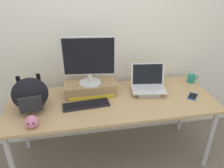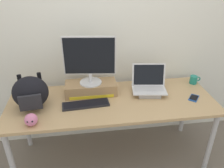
{
  "view_description": "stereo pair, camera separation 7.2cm",
  "coord_description": "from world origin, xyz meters",
  "px_view_note": "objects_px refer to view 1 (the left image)",
  "views": [
    {
      "loc": [
        -0.33,
        -1.85,
        1.94
      ],
      "look_at": [
        0.0,
        0.0,
        0.92
      ],
      "focal_mm": 36.54,
      "sensor_mm": 36.0,
      "label": 1
    },
    {
      "loc": [
        -0.26,
        -1.87,
        1.94
      ],
      "look_at": [
        0.0,
        0.0,
        0.92
      ],
      "focal_mm": 36.54,
      "sensor_mm": 36.0,
      "label": 2
    }
  ],
  "objects_px": {
    "coffee_mug": "(191,78)",
    "cell_phone": "(193,96)",
    "messenger_backpack": "(30,94)",
    "plush_toy": "(32,122)",
    "external_keyboard": "(86,105)",
    "toner_box_yellow": "(90,89)",
    "open_laptop": "(148,87)",
    "desktop_monitor": "(89,60)"
  },
  "relations": [
    {
      "from": "toner_box_yellow",
      "to": "cell_phone",
      "type": "distance_m",
      "value": 1.03
    },
    {
      "from": "open_laptop",
      "to": "coffee_mug",
      "type": "bearing_deg",
      "value": 21.4
    },
    {
      "from": "toner_box_yellow",
      "to": "messenger_backpack",
      "type": "xyz_separation_m",
      "value": [
        -0.55,
        -0.17,
        0.09
      ]
    },
    {
      "from": "external_keyboard",
      "to": "coffee_mug",
      "type": "distance_m",
      "value": 1.23
    },
    {
      "from": "coffee_mug",
      "to": "plush_toy",
      "type": "xyz_separation_m",
      "value": [
        -1.65,
        -0.51,
        0.01
      ]
    },
    {
      "from": "coffee_mug",
      "to": "toner_box_yellow",
      "type": "bearing_deg",
      "value": -176.81
    },
    {
      "from": "toner_box_yellow",
      "to": "coffee_mug",
      "type": "bearing_deg",
      "value": 3.19
    },
    {
      "from": "coffee_mug",
      "to": "open_laptop",
      "type": "bearing_deg",
      "value": -166.47
    },
    {
      "from": "toner_box_yellow",
      "to": "open_laptop",
      "type": "height_order",
      "value": "open_laptop"
    },
    {
      "from": "desktop_monitor",
      "to": "plush_toy",
      "type": "distance_m",
      "value": 0.75
    },
    {
      "from": "coffee_mug",
      "to": "cell_phone",
      "type": "bearing_deg",
      "value": -114.22
    },
    {
      "from": "open_laptop",
      "to": "external_keyboard",
      "type": "relative_size",
      "value": 0.82
    },
    {
      "from": "desktop_monitor",
      "to": "external_keyboard",
      "type": "height_order",
      "value": "desktop_monitor"
    },
    {
      "from": "external_keyboard",
      "to": "cell_phone",
      "type": "relative_size",
      "value": 2.98
    },
    {
      "from": "external_keyboard",
      "to": "plush_toy",
      "type": "bearing_deg",
      "value": -157.07
    },
    {
      "from": "external_keyboard",
      "to": "toner_box_yellow",
      "type": "bearing_deg",
      "value": 69.19
    },
    {
      "from": "messenger_backpack",
      "to": "plush_toy",
      "type": "distance_m",
      "value": 0.29
    },
    {
      "from": "plush_toy",
      "to": "open_laptop",
      "type": "bearing_deg",
      "value": 18.75
    },
    {
      "from": "open_laptop",
      "to": "cell_phone",
      "type": "height_order",
      "value": "open_laptop"
    },
    {
      "from": "coffee_mug",
      "to": "plush_toy",
      "type": "relative_size",
      "value": 1.14
    },
    {
      "from": "toner_box_yellow",
      "to": "external_keyboard",
      "type": "bearing_deg",
      "value": -106.73
    },
    {
      "from": "external_keyboard",
      "to": "plush_toy",
      "type": "relative_size",
      "value": 4.21
    },
    {
      "from": "toner_box_yellow",
      "to": "coffee_mug",
      "type": "relative_size",
      "value": 4.23
    },
    {
      "from": "messenger_backpack",
      "to": "external_keyboard",
      "type": "bearing_deg",
      "value": -11.54
    },
    {
      "from": "desktop_monitor",
      "to": "cell_phone",
      "type": "bearing_deg",
      "value": -6.2
    },
    {
      "from": "toner_box_yellow",
      "to": "plush_toy",
      "type": "height_order",
      "value": "toner_box_yellow"
    },
    {
      "from": "open_laptop",
      "to": "cell_phone",
      "type": "distance_m",
      "value": 0.45
    },
    {
      "from": "open_laptop",
      "to": "messenger_backpack",
      "type": "bearing_deg",
      "value": -166.86
    },
    {
      "from": "messenger_backpack",
      "to": "coffee_mug",
      "type": "relative_size",
      "value": 2.83
    },
    {
      "from": "desktop_monitor",
      "to": "open_laptop",
      "type": "distance_m",
      "value": 0.67
    },
    {
      "from": "cell_phone",
      "to": "plush_toy",
      "type": "xyz_separation_m",
      "value": [
        -1.52,
        -0.21,
        0.05
      ]
    },
    {
      "from": "cell_phone",
      "to": "open_laptop",
      "type": "bearing_deg",
      "value": -163.11
    },
    {
      "from": "messenger_backpack",
      "to": "cell_phone",
      "type": "relative_size",
      "value": 2.28
    },
    {
      "from": "toner_box_yellow",
      "to": "desktop_monitor",
      "type": "xyz_separation_m",
      "value": [
        -0.0,
        -0.0,
        0.31
      ]
    },
    {
      "from": "open_laptop",
      "to": "messenger_backpack",
      "type": "relative_size",
      "value": 1.08
    },
    {
      "from": "coffee_mug",
      "to": "desktop_monitor",
      "type": "bearing_deg",
      "value": -176.76
    },
    {
      "from": "open_laptop",
      "to": "toner_box_yellow",
      "type": "bearing_deg",
      "value": -178.86
    },
    {
      "from": "desktop_monitor",
      "to": "messenger_backpack",
      "type": "relative_size",
      "value": 1.47
    },
    {
      "from": "toner_box_yellow",
      "to": "external_keyboard",
      "type": "relative_size",
      "value": 1.14
    },
    {
      "from": "open_laptop",
      "to": "coffee_mug",
      "type": "distance_m",
      "value": 0.57
    },
    {
      "from": "external_keyboard",
      "to": "messenger_backpack",
      "type": "relative_size",
      "value": 1.31
    },
    {
      "from": "toner_box_yellow",
      "to": "messenger_backpack",
      "type": "height_order",
      "value": "messenger_backpack"
    }
  ]
}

